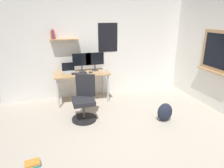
% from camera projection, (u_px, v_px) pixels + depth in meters
% --- Properties ---
extents(ground_plane, '(5.20, 5.20, 0.00)m').
position_uv_depth(ground_plane, '(129.00, 142.00, 3.49)').
color(ground_plane, '#ADA393').
rests_on(ground_plane, ground).
extents(wall_back, '(5.00, 0.30, 2.60)m').
position_uv_depth(wall_back, '(97.00, 47.00, 5.29)').
color(wall_back, silver).
rests_on(wall_back, ground).
extents(desk, '(1.34, 0.66, 0.75)m').
position_uv_depth(desk, '(82.00, 76.00, 4.99)').
color(desk, tan).
rests_on(desk, ground).
extents(office_chair, '(0.54, 0.56, 0.95)m').
position_uv_depth(office_chair, '(84.00, 101.00, 4.17)').
color(office_chair, black).
rests_on(office_chair, ground).
extents(laptop, '(0.31, 0.21, 0.23)m').
position_uv_depth(laptop, '(69.00, 70.00, 5.00)').
color(laptop, '#ADAFB5').
rests_on(laptop, desk).
extents(monitor_primary, '(0.46, 0.17, 0.46)m').
position_uv_depth(monitor_primary, '(82.00, 61.00, 4.98)').
color(monitor_primary, '#38383D').
rests_on(monitor_primary, desk).
extents(monitor_secondary, '(0.46, 0.17, 0.46)m').
position_uv_depth(monitor_secondary, '(95.00, 60.00, 5.07)').
color(monitor_secondary, '#38383D').
rests_on(monitor_secondary, desk).
extents(keyboard, '(0.37, 0.13, 0.02)m').
position_uv_depth(keyboard, '(79.00, 73.00, 4.87)').
color(keyboard, black).
rests_on(keyboard, desk).
extents(computer_mouse, '(0.10, 0.06, 0.03)m').
position_uv_depth(computer_mouse, '(91.00, 72.00, 4.94)').
color(computer_mouse, '#262628').
rests_on(computer_mouse, desk).
extents(coffee_mug, '(0.08, 0.08, 0.09)m').
position_uv_depth(coffee_mug, '(104.00, 69.00, 5.07)').
color(coffee_mug, silver).
rests_on(coffee_mug, desk).
extents(backpack, '(0.32, 0.22, 0.39)m').
position_uv_depth(backpack, '(165.00, 112.00, 4.14)').
color(backpack, '#1E2333').
rests_on(backpack, ground).
extents(book_stack_on_floor, '(0.24, 0.19, 0.07)m').
position_uv_depth(book_stack_on_floor, '(32.00, 164.00, 2.92)').
color(book_stack_on_floor, teal).
rests_on(book_stack_on_floor, ground).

